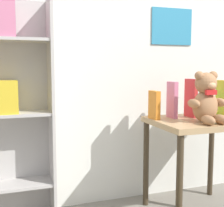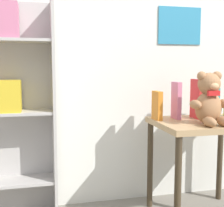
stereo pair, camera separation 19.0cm
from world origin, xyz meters
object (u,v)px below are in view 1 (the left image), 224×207
(display_table, at_px, (199,134))
(book_standing_red, at_px, (191,98))
(book_standing_yellow, at_px, (223,98))
(book_standing_orange, at_px, (154,105))
(teddy_bear, at_px, (206,99))
(book_standing_teal, at_px, (206,101))
(book_standing_pink, at_px, (172,100))

(display_table, xyz_separation_m, book_standing_red, (0.00, 0.10, 0.23))
(display_table, height_order, book_standing_yellow, book_standing_yellow)
(book_standing_orange, height_order, book_standing_red, book_standing_red)
(book_standing_red, bearing_deg, book_standing_yellow, 3.86)
(book_standing_red, xyz_separation_m, book_standing_yellow, (0.28, 0.01, -0.01))
(display_table, relative_size, book_standing_red, 2.45)
(display_table, relative_size, book_standing_orange, 3.44)
(teddy_bear, relative_size, book_standing_teal, 1.57)
(book_standing_yellow, bearing_deg, teddy_bear, -143.98)
(book_standing_pink, height_order, book_standing_teal, book_standing_pink)
(display_table, height_order, teddy_bear, teddy_bear)
(book_standing_teal, bearing_deg, display_table, -138.37)
(teddy_bear, bearing_deg, book_standing_red, 82.52)
(book_standing_pink, distance_m, book_standing_teal, 0.28)
(book_standing_red, relative_size, book_standing_teal, 1.30)
(book_standing_red, bearing_deg, book_standing_teal, 9.48)
(display_table, relative_size, book_standing_pink, 2.63)
(teddy_bear, bearing_deg, display_table, 75.72)
(teddy_bear, height_order, book_standing_orange, teddy_bear)
(book_standing_pink, relative_size, book_standing_yellow, 0.98)
(display_table, xyz_separation_m, book_standing_orange, (-0.28, 0.11, 0.20))
(book_standing_orange, distance_m, book_standing_teal, 0.41)
(book_standing_orange, bearing_deg, display_table, -23.00)
(book_standing_teal, bearing_deg, book_standing_yellow, -3.21)
(teddy_bear, distance_m, book_standing_teal, 0.29)
(book_standing_red, distance_m, book_standing_yellow, 0.28)
(teddy_bear, xyz_separation_m, book_standing_orange, (-0.25, 0.22, -0.05))
(display_table, relative_size, teddy_bear, 2.02)
(book_standing_yellow, bearing_deg, display_table, -157.79)
(book_standing_pink, bearing_deg, book_standing_red, -4.65)
(display_table, xyz_separation_m, book_standing_yellow, (0.28, 0.12, 0.23))
(teddy_bear, distance_m, book_standing_red, 0.22)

